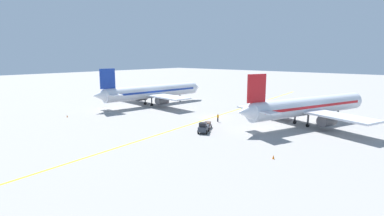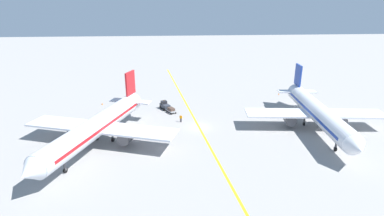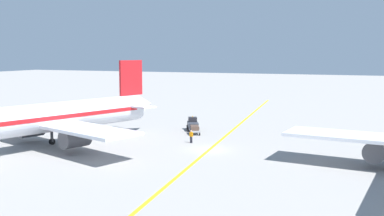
{
  "view_description": "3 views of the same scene",
  "coord_description": "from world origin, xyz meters",
  "px_view_note": "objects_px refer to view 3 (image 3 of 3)",
  "views": [
    {
      "loc": [
        39.79,
        -53.17,
        13.74
      ],
      "look_at": [
        -2.88,
        -3.9,
        2.33
      ],
      "focal_mm": 28.0,
      "sensor_mm": 36.0,
      "label": 1
    },
    {
      "loc": [
        6.52,
        57.01,
        23.79
      ],
      "look_at": [
        1.52,
        1.03,
        4.55
      ],
      "focal_mm": 28.0,
      "sensor_mm": 36.0,
      "label": 2
    },
    {
      "loc": [
        -17.89,
        50.07,
        11.62
      ],
      "look_at": [
        4.51,
        -5.68,
        4.24
      ],
      "focal_mm": 42.0,
      "sensor_mm": 36.0,
      "label": 3
    }
  ],
  "objects_px": {
    "baggage_tug_dark": "(193,124)",
    "traffic_cone_mid_apron": "(118,119)",
    "ground_crew_worker": "(191,136)",
    "baggage_cart_trailing": "(195,129)",
    "airplane_adjacent_stand": "(47,118)"
  },
  "relations": [
    {
      "from": "ground_crew_worker",
      "to": "baggage_cart_trailing",
      "type": "bearing_deg",
      "value": -72.44
    },
    {
      "from": "baggage_cart_trailing",
      "to": "traffic_cone_mid_apron",
      "type": "distance_m",
      "value": 18.95
    },
    {
      "from": "baggage_tug_dark",
      "to": "airplane_adjacent_stand",
      "type": "bearing_deg",
      "value": 57.97
    },
    {
      "from": "baggage_cart_trailing",
      "to": "traffic_cone_mid_apron",
      "type": "relative_size",
      "value": 5.37
    },
    {
      "from": "baggage_cart_trailing",
      "to": "ground_crew_worker",
      "type": "xyz_separation_m",
      "value": [
        -1.93,
        6.11,
        0.15
      ]
    },
    {
      "from": "traffic_cone_mid_apron",
      "to": "airplane_adjacent_stand",
      "type": "bearing_deg",
      "value": 100.16
    },
    {
      "from": "ground_crew_worker",
      "to": "traffic_cone_mid_apron",
      "type": "bearing_deg",
      "value": -35.54
    },
    {
      "from": "airplane_adjacent_stand",
      "to": "ground_crew_worker",
      "type": "distance_m",
      "value": 18.1
    },
    {
      "from": "ground_crew_worker",
      "to": "traffic_cone_mid_apron",
      "type": "relative_size",
      "value": 3.05
    },
    {
      "from": "baggage_tug_dark",
      "to": "traffic_cone_mid_apron",
      "type": "relative_size",
      "value": 6.1
    },
    {
      "from": "baggage_cart_trailing",
      "to": "airplane_adjacent_stand",
      "type": "bearing_deg",
      "value": 50.08
    },
    {
      "from": "airplane_adjacent_stand",
      "to": "baggage_cart_trailing",
      "type": "xyz_separation_m",
      "value": [
        -13.15,
        -15.71,
        -2.95
      ]
    },
    {
      "from": "baggage_tug_dark",
      "to": "baggage_cart_trailing",
      "type": "bearing_deg",
      "value": 116.44
    },
    {
      "from": "airplane_adjacent_stand",
      "to": "baggage_cart_trailing",
      "type": "height_order",
      "value": "airplane_adjacent_stand"
    },
    {
      "from": "baggage_tug_dark",
      "to": "traffic_cone_mid_apron",
      "type": "distance_m",
      "value": 16.56
    }
  ]
}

